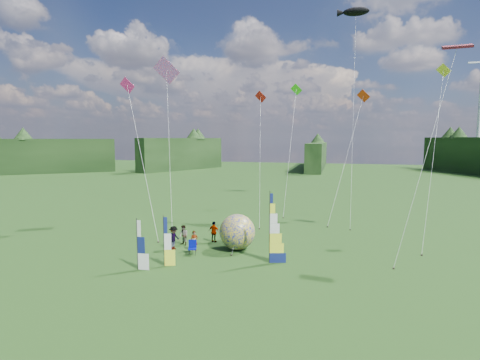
% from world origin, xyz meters
% --- Properties ---
extents(ground, '(220.00, 220.00, 0.00)m').
position_xyz_m(ground, '(0.00, 0.00, 0.00)').
color(ground, '#2F561D').
rests_on(ground, ground).
extents(treeline_ring, '(210.00, 210.00, 8.00)m').
position_xyz_m(treeline_ring, '(0.00, 0.00, 4.00)').
color(treeline_ring, '#2A471D').
rests_on(treeline_ring, ground).
extents(turbine_right, '(8.00, 1.20, 30.00)m').
position_xyz_m(turbine_right, '(45.00, 102.00, 15.00)').
color(turbine_right, silver).
rests_on(turbine_right, ground).
extents(feather_banner_main, '(1.26, 0.45, 4.75)m').
position_xyz_m(feather_banner_main, '(1.23, 3.28, 2.37)').
color(feather_banner_main, navy).
rests_on(feather_banner_main, ground).
extents(side_banner_left, '(0.90, 0.39, 3.29)m').
position_xyz_m(side_banner_left, '(-5.35, 0.92, 1.64)').
color(side_banner_left, yellow).
rests_on(side_banner_left, ground).
extents(side_banner_far, '(0.96, 0.17, 3.23)m').
position_xyz_m(side_banner_far, '(-6.70, -0.10, 1.62)').
color(side_banner_far, white).
rests_on(side_banner_far, ground).
extents(bol_inflatable, '(3.51, 3.51, 2.70)m').
position_xyz_m(bol_inflatable, '(-1.67, 5.74, 1.35)').
color(bol_inflatable, '#000E84').
rests_on(bol_inflatable, ground).
extents(spectator_a, '(0.64, 0.51, 1.52)m').
position_xyz_m(spectator_a, '(-4.70, 4.61, 0.76)').
color(spectator_a, '#66594C').
rests_on(spectator_a, ground).
extents(spectator_b, '(0.86, 0.71, 1.59)m').
position_xyz_m(spectator_b, '(-6.04, 5.76, 0.79)').
color(spectator_b, '#66594C').
rests_on(spectator_b, ground).
extents(spectator_c, '(0.72, 1.23, 1.80)m').
position_xyz_m(spectator_c, '(-6.31, 4.52, 0.90)').
color(spectator_c, '#66594C').
rests_on(spectator_c, ground).
extents(spectator_d, '(1.07, 0.62, 1.71)m').
position_xyz_m(spectator_d, '(-4.00, 7.18, 0.86)').
color(spectator_d, '#66594C').
rests_on(spectator_d, ground).
extents(camp_chair, '(0.78, 0.78, 1.07)m').
position_xyz_m(camp_chair, '(-4.45, 3.60, 0.54)').
color(camp_chair, '#00076C').
rests_on(camp_chair, ground).
extents(kite_whale, '(7.99, 14.82, 24.36)m').
position_xyz_m(kite_whale, '(6.96, 19.74, 12.18)').
color(kite_whale, black).
rests_on(kite_whale, ground).
extents(kite_rainbow_delta, '(9.70, 12.81, 17.77)m').
position_xyz_m(kite_rainbow_delta, '(-10.09, 12.08, 8.88)').
color(kite_rainbow_delta, '#EE2E3F').
rests_on(kite_rainbow_delta, ground).
extents(kite_parafoil, '(10.48, 11.18, 16.76)m').
position_xyz_m(kite_parafoil, '(11.35, 6.80, 8.38)').
color(kite_parafoil, '#B01E33').
rests_on(kite_parafoil, ground).
extents(small_kite_red, '(5.19, 10.19, 14.02)m').
position_xyz_m(small_kite_red, '(-2.07, 16.20, 7.01)').
color(small_kite_red, red).
rests_on(small_kite_red, ground).
extents(small_kite_orange, '(8.21, 11.53, 14.20)m').
position_xyz_m(small_kite_orange, '(6.42, 18.79, 7.10)').
color(small_kite_orange, '#E9390B').
rests_on(small_kite_orange, ground).
extents(small_kite_yellow, '(6.64, 10.27, 15.12)m').
position_xyz_m(small_kite_yellow, '(12.81, 11.36, 7.56)').
color(small_kite_yellow, yellow).
rests_on(small_kite_yellow, ground).
extents(small_kite_pink, '(8.54, 8.38, 14.68)m').
position_xyz_m(small_kite_pink, '(-11.18, 8.73, 7.34)').
color(small_kite_pink, '#C8246D').
rests_on(small_kite_pink, ground).
extents(small_kite_green, '(2.55, 12.66, 15.84)m').
position_xyz_m(small_kite_green, '(0.16, 22.96, 7.92)').
color(small_kite_green, '#29C00F').
rests_on(small_kite_green, ground).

